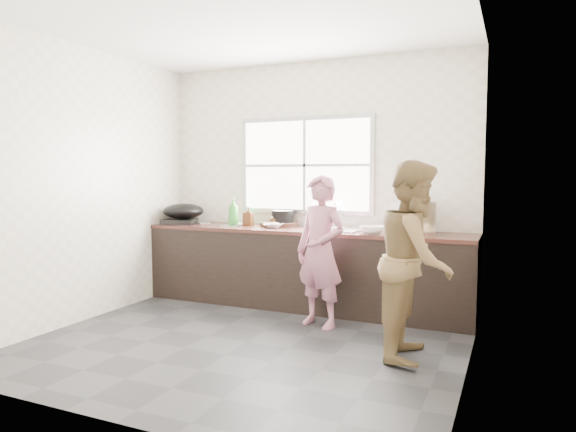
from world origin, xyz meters
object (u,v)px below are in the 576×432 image
at_px(pot_lid_left, 204,222).
at_px(black_pot, 283,218).
at_px(burner, 180,221).
at_px(pot_lid_right, 229,226).
at_px(plate_food, 239,224).
at_px(bottle_brown_tall, 248,217).
at_px(bowl_held, 337,229).
at_px(bottle_green, 233,212).
at_px(person_side, 416,260).
at_px(wok, 183,211).
at_px(dish_rack, 414,217).
at_px(bowl_crabs, 372,231).
at_px(bottle_brown_short, 276,219).
at_px(glass_jar, 245,221).
at_px(cutting_board, 279,224).
at_px(bowl_mince, 274,226).
at_px(woman, 320,256).

bearing_deg(pot_lid_left, black_pot, 0.24).
relative_size(burner, pot_lid_right, 1.50).
xyz_separation_m(plate_food, bottle_brown_tall, (0.17, -0.07, 0.09)).
bearing_deg(bowl_held, bottle_green, 171.65).
bearing_deg(pot_lid_right, person_side, -23.33).
xyz_separation_m(wok, dish_rack, (2.70, 0.12, 0.01)).
xyz_separation_m(bowl_crabs, dish_rack, (0.37, 0.24, 0.13)).
height_order(bottle_brown_short, wok, wok).
distance_m(glass_jar, pot_lid_left, 0.64).
bearing_deg(bottle_green, dish_rack, 0.93).
height_order(bottle_green, pot_lid_right, bottle_green).
bearing_deg(bottle_brown_short, bottle_brown_tall, -170.92).
distance_m(person_side, pot_lid_left, 3.03).
bearing_deg(cutting_board, pot_lid_left, -179.84).
distance_m(bottle_brown_tall, bottle_brown_short, 0.33).
distance_m(black_pot, bottle_green, 0.59).
bearing_deg(burner, bowl_mince, 1.06).
xyz_separation_m(black_pot, dish_rack, (1.49, -0.08, 0.07)).
distance_m(bowl_mince, bottle_brown_short, 0.16).
xyz_separation_m(bottle_green, dish_rack, (2.06, 0.03, 0.00)).
bearing_deg(bottle_brown_tall, glass_jar, 173.41).
relative_size(bowl_held, bottle_brown_tall, 0.91).
xyz_separation_m(glass_jar, dish_rack, (1.92, 0.02, 0.11)).
xyz_separation_m(bottle_brown_tall, bottle_brown_short, (0.32, 0.05, -0.02)).
bearing_deg(cutting_board, dish_rack, -3.11).
distance_m(cutting_board, black_pot, 0.08).
height_order(person_side, burner, person_side).
height_order(bowl_held, wok, wok).
xyz_separation_m(cutting_board, bowl_mince, (0.03, -0.20, 0.00)).
relative_size(plate_food, pot_lid_left, 0.82).
relative_size(woman, bottle_brown_short, 8.13).
distance_m(pot_lid_left, pot_lid_right, 0.55).
xyz_separation_m(bottle_green, bottle_brown_short, (0.52, 0.06, -0.08)).
xyz_separation_m(cutting_board, bowl_crabs, (1.16, -0.32, 0.01)).
xyz_separation_m(bowl_held, bottle_green, (-1.33, 0.20, 0.13)).
distance_m(black_pot, burner, 1.27).
bearing_deg(pot_lid_right, black_pot, 23.85).
bearing_deg(glass_jar, plate_food, 151.33).
bearing_deg(plate_food, bowl_crabs, -9.76).
xyz_separation_m(person_side, bowl_crabs, (-0.59, 0.90, 0.11)).
bearing_deg(glass_jar, bottle_brown_short, 7.09).
distance_m(woman, dish_rack, 1.07).
bearing_deg(bottle_brown_tall, bowl_mince, -13.96).
bearing_deg(person_side, dish_rack, 8.48).
bearing_deg(wok, bottle_green, 7.80).
bearing_deg(wok, dish_rack, 2.56).
bearing_deg(black_pot, glass_jar, -166.68).
bearing_deg(cutting_board, glass_jar, -165.58).
bearing_deg(bowl_mince, burner, -178.94).
bearing_deg(bowl_held, dish_rack, 17.45).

